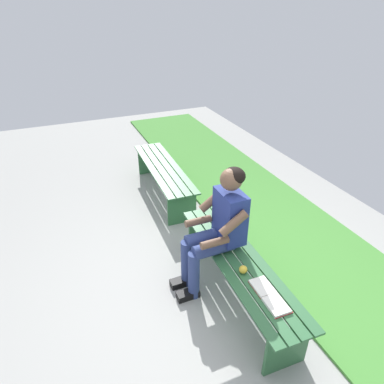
% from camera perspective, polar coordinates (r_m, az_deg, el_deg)
% --- Properties ---
extents(ground_plane, '(10.00, 7.00, 0.04)m').
position_cam_1_polar(ground_plane, '(4.04, -13.19, -10.42)').
color(ground_plane, '#9E9E99').
extents(grass_strip, '(9.00, 1.44, 0.03)m').
position_cam_1_polar(grass_strip, '(4.68, 12.48, -3.63)').
color(grass_strip, '#478C38').
rests_on(grass_strip, ground).
extents(bench_near, '(1.85, 0.48, 0.45)m').
position_cam_1_polar(bench_near, '(3.28, 7.70, -12.40)').
color(bench_near, '#2D6038').
rests_on(bench_near, ground).
extents(bench_far, '(1.80, 0.48, 0.45)m').
position_cam_1_polar(bench_far, '(4.90, -4.73, 3.12)').
color(bench_far, '#2D6038').
rests_on(bench_far, ground).
extents(person_seated, '(0.50, 0.69, 1.26)m').
position_cam_1_polar(person_seated, '(3.20, 4.31, -5.60)').
color(person_seated, navy).
rests_on(person_seated, ground).
extents(apple, '(0.07, 0.07, 0.07)m').
position_cam_1_polar(apple, '(3.07, 8.47, -12.57)').
color(apple, gold).
rests_on(apple, bench_near).
extents(book_open, '(0.42, 0.17, 0.02)m').
position_cam_1_polar(book_open, '(2.92, 12.64, -16.43)').
color(book_open, white).
rests_on(book_open, bench_near).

